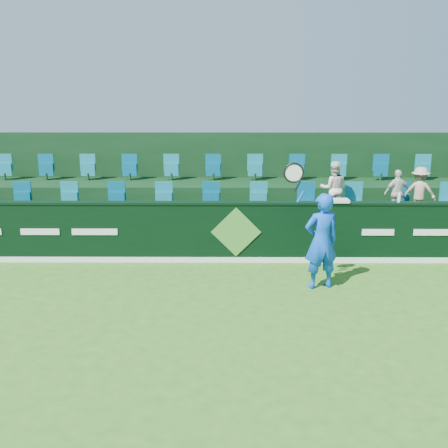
{
  "coord_description": "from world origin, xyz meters",
  "views": [
    {
      "loc": [
        -0.2,
        -6.65,
        3.48
      ],
      "look_at": [
        -0.26,
        2.8,
        1.15
      ],
      "focal_mm": 40.0,
      "sensor_mm": 36.0,
      "label": 1
    }
  ],
  "objects_px": {
    "spectator_middle": "(397,193)",
    "spectator_right": "(419,191)",
    "tennis_player": "(321,240)",
    "towel": "(338,201)",
    "drinks_bottle": "(399,197)",
    "spectator_left": "(333,189)"
  },
  "relations": [
    {
      "from": "spectator_middle",
      "to": "spectator_right",
      "type": "bearing_deg",
      "value": 170.88
    },
    {
      "from": "tennis_player",
      "to": "towel",
      "type": "xyz_separation_m",
      "value": [
        0.65,
        1.6,
        0.45
      ]
    },
    {
      "from": "spectator_middle",
      "to": "spectator_right",
      "type": "distance_m",
      "value": 0.52
    },
    {
      "from": "spectator_right",
      "to": "drinks_bottle",
      "type": "xyz_separation_m",
      "value": [
        -0.86,
        -1.12,
        0.07
      ]
    },
    {
      "from": "drinks_bottle",
      "to": "tennis_player",
      "type": "bearing_deg",
      "value": -140.72
    },
    {
      "from": "spectator_middle",
      "to": "spectator_right",
      "type": "height_order",
      "value": "spectator_right"
    },
    {
      "from": "tennis_player",
      "to": "drinks_bottle",
      "type": "distance_m",
      "value": 2.59
    },
    {
      "from": "spectator_right",
      "to": "drinks_bottle",
      "type": "height_order",
      "value": "spectator_right"
    },
    {
      "from": "spectator_middle",
      "to": "drinks_bottle",
      "type": "xyz_separation_m",
      "value": [
        -0.34,
        -1.12,
        0.11
      ]
    },
    {
      "from": "spectator_left",
      "to": "drinks_bottle",
      "type": "height_order",
      "value": "spectator_left"
    },
    {
      "from": "spectator_right",
      "to": "towel",
      "type": "xyz_separation_m",
      "value": [
        -2.18,
        -1.12,
        -0.0
      ]
    },
    {
      "from": "spectator_left",
      "to": "spectator_middle",
      "type": "bearing_deg",
      "value": -177.69
    },
    {
      "from": "towel",
      "to": "drinks_bottle",
      "type": "relative_size",
      "value": 2.03
    },
    {
      "from": "spectator_middle",
      "to": "towel",
      "type": "bearing_deg",
      "value": 24.97
    },
    {
      "from": "towel",
      "to": "tennis_player",
      "type": "bearing_deg",
      "value": -112.0
    },
    {
      "from": "tennis_player",
      "to": "spectator_right",
      "type": "xyz_separation_m",
      "value": [
        2.83,
        2.72,
        0.45
      ]
    },
    {
      "from": "spectator_left",
      "to": "towel",
      "type": "distance_m",
      "value": 1.13
    },
    {
      "from": "spectator_right",
      "to": "towel",
      "type": "bearing_deg",
      "value": 46.28
    },
    {
      "from": "spectator_middle",
      "to": "towel",
      "type": "distance_m",
      "value": 2.0
    },
    {
      "from": "tennis_player",
      "to": "spectator_middle",
      "type": "bearing_deg",
      "value": 49.79
    },
    {
      "from": "spectator_left",
      "to": "spectator_right",
      "type": "height_order",
      "value": "spectator_left"
    },
    {
      "from": "spectator_middle",
      "to": "drinks_bottle",
      "type": "height_order",
      "value": "spectator_middle"
    }
  ]
}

